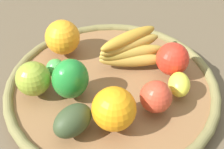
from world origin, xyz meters
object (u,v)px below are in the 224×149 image
lemon_0 (179,84)px  lime_0 (56,68)px  apple_1 (156,97)px  banana_bunch (131,49)px  orange_1 (63,37)px  apple_2 (33,79)px  apple_0 (172,59)px  orange_0 (114,109)px  avocado (73,121)px  bell_pepper (70,79)px

lemon_0 → lime_0: lemon_0 is taller
lemon_0 → apple_1: (-0.01, -0.07, 0.01)m
banana_bunch → orange_1: size_ratio=1.88×
apple_1 → apple_2: apple_2 is taller
lemon_0 → apple_0: bearing=141.5°
lemon_0 → orange_1: bearing=-162.7°
banana_bunch → lime_0: size_ratio=3.76×
orange_0 → apple_0: bearing=95.0°
apple_1 → orange_1: bearing=-176.4°
orange_0 → lime_0: orange_0 is taller
orange_1 → avocado: 0.24m
banana_bunch → bell_pepper: (-0.01, -0.16, 0.01)m
apple_0 → apple_1: bearing=-67.6°
lemon_0 → orange_0: size_ratio=0.72×
bell_pepper → banana_bunch: bearing=-172.3°
banana_bunch → lime_0: banana_bunch is taller
apple_1 → bell_pepper: (-0.15, -0.09, 0.01)m
bell_pepper → apple_2: bearing=-38.6°
orange_1 → bell_pepper: bell_pepper is taller
orange_0 → lime_0: (-0.19, 0.00, -0.02)m
lemon_0 → lime_0: 0.27m
lemon_0 → apple_0: size_ratio=0.82×
apple_2 → apple_0: bearing=57.9°
apple_0 → banana_bunch: bearing=-155.2°
orange_0 → bell_pepper: bell_pepper is taller
lime_0 → orange_1: bearing=131.3°
bell_pepper → avocado: bearing=65.1°
lemon_0 → avocado: avocado is taller
banana_bunch → avocado: size_ratio=1.93×
lemon_0 → avocado: size_ratio=0.74×
apple_1 → lime_0: size_ratio=1.55×
avocado → orange_0: bearing=57.6°
apple_1 → apple_0: bearing=112.4°
avocado → apple_0: (0.02, 0.26, 0.01)m
banana_bunch → lemon_0: (0.14, 0.00, -0.01)m
apple_1 → apple_0: (-0.05, 0.11, 0.00)m
avocado → apple_2: bearing=177.4°
orange_1 → apple_1: 0.27m
banana_bunch → apple_0: bearing=24.8°
apple_0 → lemon_0: bearing=-38.5°
apple_1 → apple_0: 0.12m
orange_0 → orange_1: bearing=164.3°
apple_1 → orange_0: orange_0 is taller
apple_1 → avocado: size_ratio=0.79×
orange_0 → apple_2: (-0.18, -0.06, -0.01)m
avocado → apple_0: 0.26m
banana_bunch → apple_0: (0.09, 0.04, -0.00)m
apple_2 → apple_0: apple_0 is taller
apple_1 → apple_0: apple_0 is taller
apple_0 → lime_0: apple_0 is taller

